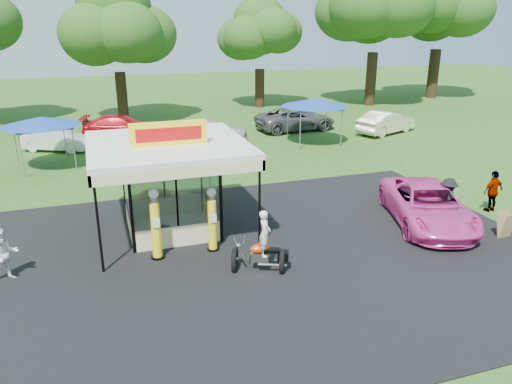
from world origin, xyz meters
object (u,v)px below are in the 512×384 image
spectator_west (4,255)px  tent_east (315,103)px  bg_car_b (122,126)px  bg_car_e (386,122)px  gas_station_kiosk (170,185)px  gas_pump_right (212,221)px  spectator_east_b (493,191)px  bg_car_c (209,131)px  bg_car_d (296,119)px  pink_sedan (428,205)px  spectator_east_a (447,201)px  a_frame_sign (506,225)px  kiosk_car (163,199)px  tent_west (41,122)px  gas_pump_left (156,226)px  bg_car_a (57,140)px  motorcycle (262,247)px

spectator_west → tent_east: bearing=23.4°
bg_car_b → bg_car_e: 17.68m
gas_station_kiosk → gas_pump_right: 2.45m
spectator_west → spectator_east_b: spectator_east_b is taller
bg_car_c → bg_car_d: (6.72, 2.11, -0.05)m
tent_east → gas_station_kiosk: bearing=-134.6°
pink_sedan → spectator_west: 14.62m
gas_pump_right → bg_car_d: (10.07, 16.88, -0.30)m
spectator_west → bg_car_d: 23.55m
gas_station_kiosk → bg_car_d: (11.11, 14.78, -1.00)m
spectator_east_a → bg_car_c: spectator_east_a is taller
a_frame_sign → spectator_east_b: (1.46, 2.27, 0.36)m
spectator_east_b → tent_east: bearing=-87.6°
spectator_east_a → gas_station_kiosk: bearing=-56.8°
gas_station_kiosk → pink_sedan: bearing=-14.4°
bg_car_c → kiosk_car: bearing=170.1°
spectator_east_a → bg_car_d: size_ratio=0.32×
gas_station_kiosk → tent_west: size_ratio=1.40×
gas_pump_left → tent_east: size_ratio=0.61×
bg_car_e → bg_car_b: bearing=53.3°
a_frame_sign → spectator_west: 16.64m
bg_car_b → tent_west: size_ratio=1.30×
gas_station_kiosk → spectator_west: (-5.29, -2.12, -0.94)m
pink_sedan → bg_car_a: pink_sedan is taller
gas_pump_right → spectator_east_b: size_ratio=1.32×
motorcycle → tent_west: 16.05m
spectator_east_b → bg_car_e: (3.88, 13.99, -0.09)m
gas_station_kiosk → kiosk_car: size_ratio=1.92×
kiosk_car → bg_car_e: size_ratio=0.61×
bg_car_b → tent_east: bearing=-102.4°
gas_station_kiosk → spectator_east_a: size_ratio=3.05×
gas_pump_left → pink_sedan: 10.16m
kiosk_car → gas_station_kiosk: bearing=-180.0°
kiosk_car → bg_car_e: 19.16m
bg_car_d → bg_car_e: 6.15m
pink_sedan → bg_car_d: 17.27m
kiosk_car → spectator_west: size_ratio=1.67×
spectator_west → bg_car_c: size_ratio=0.35×
kiosk_car → spectator_east_b: bearing=-108.8°
kiosk_car → bg_car_c: bg_car_c is taller
bg_car_e → tent_west: (-21.42, -1.53, 1.67)m
spectator_east_a → pink_sedan: bearing=-50.9°
gas_station_kiosk → spectator_west: gas_station_kiosk is taller
gas_pump_left → gas_pump_right: 1.86m
spectator_west → gas_pump_left: bearing=-15.6°
bg_car_a → bg_car_d: bg_car_d is taller
gas_station_kiosk → kiosk_car: bearing=90.0°
bg_car_e → tent_west: bearing=71.7°
bg_car_c → tent_east: bearing=-94.0°
spectator_east_b → tent_east: 13.16m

